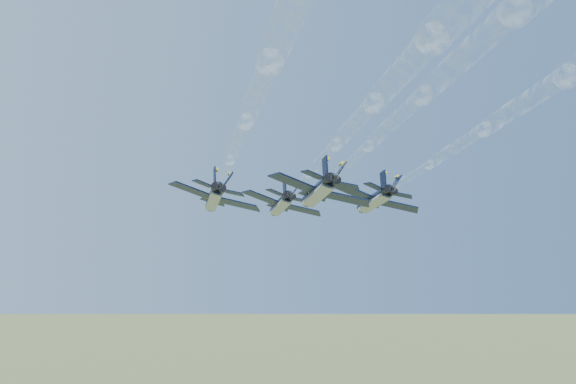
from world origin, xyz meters
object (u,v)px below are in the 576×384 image
jet_right (374,200)px  jet_lead (281,204)px  jet_left (214,198)px  jet_slot (318,192)px

jet_right → jet_lead: bearing=133.7°
jet_left → jet_right: same height
jet_right → jet_slot: (-15.52, -8.00, 0.00)m
jet_left → jet_slot: (5.56, -16.70, 0.00)m
jet_right → jet_slot: size_ratio=1.00×
jet_lead → jet_left: size_ratio=1.00×
jet_left → jet_right: bearing=1.4°
jet_lead → jet_slot: bearing=-88.6°
jet_right → jet_left: bearing=-178.6°
jet_lead → jet_left: 16.93m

